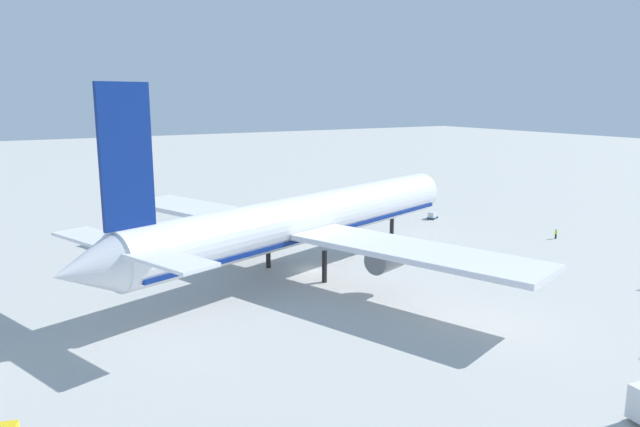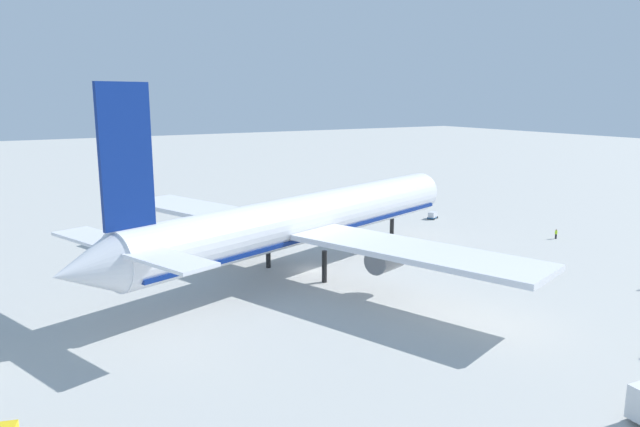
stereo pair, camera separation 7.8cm
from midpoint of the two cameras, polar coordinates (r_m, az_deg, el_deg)
ground_plane at (r=86.49m, az=-1.04°, el=-5.42°), size 600.00×600.00×0.00m
airliner at (r=83.73m, az=-1.70°, el=-0.63°), size 71.40×69.63×26.21m
baggage_cart_1 at (r=123.63m, az=10.73°, el=-0.14°), size 3.10×2.41×1.42m
ground_worker_4 at (r=112.59m, az=21.69°, el=-1.83°), size 0.40×0.40×1.70m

